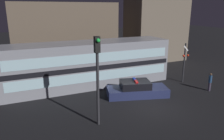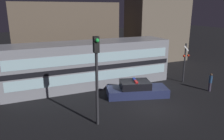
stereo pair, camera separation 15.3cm
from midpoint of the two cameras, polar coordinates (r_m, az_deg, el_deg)
ground_plane at (r=16.20m, az=10.22°, el=-9.29°), size 120.00×120.00×0.00m
train at (r=19.69m, az=-5.67°, el=1.57°), size 14.75×3.18×3.97m
police_car at (r=17.71m, az=6.69°, el=-5.15°), size 5.14×3.10×1.36m
pedestrian at (r=20.26m, az=24.49°, el=-2.89°), size 0.26×0.26×1.57m
crossing_signal_near at (r=21.47m, az=18.68°, el=2.21°), size 0.71×0.32×3.72m
traffic_light_corner at (r=12.41m, az=-3.67°, el=-0.26°), size 0.30×0.46×5.34m
building_left at (r=26.67m, az=-11.86°, el=8.85°), size 11.80×4.57×7.45m
building_center at (r=30.30m, az=11.69°, el=11.66°), size 7.33×4.76×9.56m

